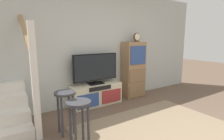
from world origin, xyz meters
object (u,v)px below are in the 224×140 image
side_cabinet (133,70)px  desk_clock (137,37)px  television (96,68)px  bar_stool_far (65,103)px  bar_stool_near (79,114)px  media_console (97,95)px

side_cabinet → desk_clock: 0.85m
television → desk_clock: desk_clock is taller
bar_stool_far → side_cabinet: bearing=21.9°
television → side_cabinet: bearing=-0.7°
side_cabinet → bar_stool_near: side_cabinet is taller
bar_stool_near → bar_stool_far: 0.55m
bar_stool_near → bar_stool_far: bar_stool_near is taller
television → bar_stool_far: 1.40m
media_console → desk_clock: 1.79m
side_cabinet → bar_stool_far: (-2.15, -0.86, -0.20)m
desk_clock → television: bearing=178.6°
side_cabinet → bar_stool_far: side_cabinet is taller
media_console → side_cabinet: (1.12, 0.01, 0.48)m
side_cabinet → bar_stool_near: (-2.15, -1.41, -0.20)m
media_console → desk_clock: bearing=-0.2°
bar_stool_near → desk_clock: bearing=32.1°
desk_clock → bar_stool_far: bearing=-159.1°
desk_clock → media_console: bearing=179.8°
media_console → television: size_ratio=1.10×
bar_stool_far → television: bearing=40.5°
side_cabinet → desk_clock: (0.08, -0.01, 0.85)m
media_console → bar_stool_near: (-1.03, -1.40, 0.28)m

